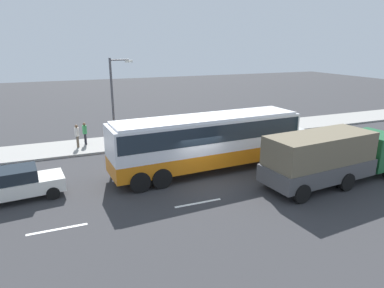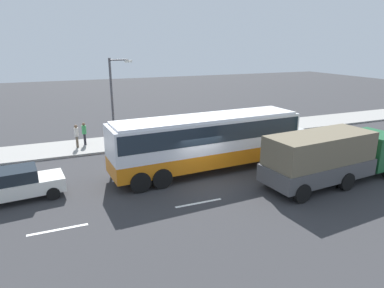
{
  "view_description": "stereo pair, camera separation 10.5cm",
  "coord_description": "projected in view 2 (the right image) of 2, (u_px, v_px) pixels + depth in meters",
  "views": [
    {
      "loc": [
        -7.21,
        -16.15,
        7.4
      ],
      "look_at": [
        0.12,
        1.68,
        1.69
      ],
      "focal_mm": 31.76,
      "sensor_mm": 36.0,
      "label": 1
    },
    {
      "loc": [
        -7.31,
        -16.11,
        7.4
      ],
      "look_at": [
        0.12,
        1.68,
        1.69
      ],
      "focal_mm": 31.76,
      "sensor_mm": 36.0,
      "label": 2
    }
  ],
  "objects": [
    {
      "name": "car_silver_hatch",
      "position": [
        276.0,
        132.0,
        26.45
      ],
      "size": [
        4.5,
        2.11,
        1.44
      ],
      "rotation": [
        0.0,
        0.0,
        0.07
      ],
      "color": "silver",
      "rests_on": "ground_plane"
    },
    {
      "name": "ground_plane",
      "position": [
        202.0,
        181.0,
        19.06
      ],
      "size": [
        120.0,
        120.0,
        0.0
      ],
      "primitive_type": "plane",
      "color": "#333335"
    },
    {
      "name": "coach_bus",
      "position": [
        207.0,
        138.0,
        20.0
      ],
      "size": [
        11.69,
        3.31,
        3.36
      ],
      "rotation": [
        0.0,
        0.0,
        0.06
      ],
      "color": "orange",
      "rests_on": "ground_plane"
    },
    {
      "name": "street_lamp",
      "position": [
        114.0,
        97.0,
        23.69
      ],
      "size": [
        1.62,
        0.24,
        6.34
      ],
      "color": "#47474C",
      "rests_on": "sidewalk_curb"
    },
    {
      "name": "lane_centreline",
      "position": [
        145.0,
        213.0,
        15.43
      ],
      "size": [
        29.84,
        0.16,
        0.01
      ],
      "color": "white",
      "rests_on": "ground_plane"
    },
    {
      "name": "sidewalk_curb",
      "position": [
        155.0,
        139.0,
        27.12
      ],
      "size": [
        80.0,
        4.0,
        0.15
      ],
      "primitive_type": "cube",
      "color": "gray",
      "rests_on": "ground_plane"
    },
    {
      "name": "car_white_minivan",
      "position": [
        12.0,
        185.0,
        16.47
      ],
      "size": [
        4.78,
        2.23,
        1.6
      ],
      "rotation": [
        0.0,
        0.0,
        0.1
      ],
      "color": "white",
      "rests_on": "ground_plane"
    },
    {
      "name": "cargo_truck",
      "position": [
        331.0,
        155.0,
        18.43
      ],
      "size": [
        8.68,
        3.26,
        2.89
      ],
      "rotation": [
        0.0,
        0.0,
        0.09
      ],
      "color": "#19592D",
      "rests_on": "ground_plane"
    },
    {
      "name": "pedestrian_at_crossing",
      "position": [
        84.0,
        132.0,
        25.14
      ],
      "size": [
        0.32,
        0.32,
        1.67
      ],
      "rotation": [
        0.0,
        0.0,
        0.16
      ],
      "color": "black",
      "rests_on": "sidewalk_curb"
    },
    {
      "name": "pedestrian_near_curb",
      "position": [
        77.0,
        134.0,
        24.43
      ],
      "size": [
        0.32,
        0.32,
        1.69
      ],
      "rotation": [
        0.0,
        0.0,
        2.86
      ],
      "color": "brown",
      "rests_on": "sidewalk_curb"
    }
  ]
}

